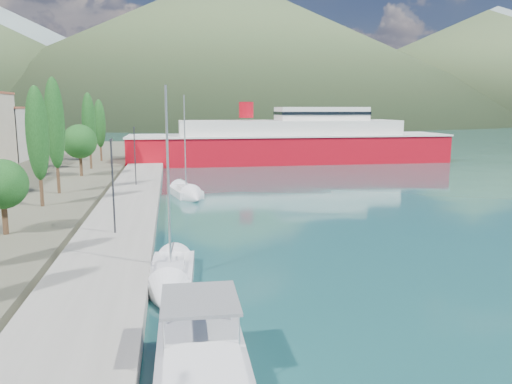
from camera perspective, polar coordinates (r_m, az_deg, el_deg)
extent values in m
plane|color=#1A4C4C|center=(137.26, -7.51, 5.82)|extent=(1400.00, 1400.00, 0.00)
cube|color=gray|center=(43.84, -14.39, -1.75)|extent=(5.00, 88.00, 0.80)
cone|color=gray|center=(706.75, -2.81, 16.16)|extent=(760.00, 760.00, 180.00)
cone|color=gray|center=(751.76, 25.54, 13.33)|extent=(640.00, 640.00, 140.00)
cone|color=#435632|center=(422.15, -3.62, 16.18)|extent=(480.00, 480.00, 115.00)
cone|color=#435632|center=(478.74, 24.67, 13.06)|extent=(420.00, 420.00, 90.00)
cylinder|color=#47301E|center=(36.10, -26.76, -2.78)|extent=(0.36, 0.36, 2.01)
sphere|color=#194B1A|center=(35.72, -27.03, 0.81)|extent=(3.21, 3.21, 3.21)
cylinder|color=#47301E|center=(45.10, -23.29, -0.13)|extent=(0.30, 0.30, 2.18)
ellipsoid|color=#194B1A|center=(44.60, -23.71, 6.15)|extent=(1.80, 1.80, 7.73)
cylinder|color=#47301E|center=(51.32, -21.64, 1.19)|extent=(0.30, 0.30, 2.41)
ellipsoid|color=#194B1A|center=(50.87, -22.02, 7.32)|extent=(1.80, 1.80, 8.56)
cylinder|color=#47301E|center=(63.48, -19.37, 2.87)|extent=(0.36, 0.36, 2.53)
sphere|color=#194B1A|center=(63.23, -19.51, 5.46)|extent=(4.05, 4.05, 4.05)
cylinder|color=#47301E|center=(70.99, -18.35, 3.45)|extent=(0.30, 0.30, 2.23)
ellipsoid|color=#194B1A|center=(70.67, -18.57, 7.53)|extent=(1.80, 1.80, 7.90)
cylinder|color=#47301E|center=(81.16, -17.28, 4.16)|extent=(0.30, 0.30, 2.07)
ellipsoid|color=#194B1A|center=(80.89, -17.45, 7.48)|extent=(1.80, 1.80, 7.34)
cylinder|color=#2D2D33|center=(33.14, -16.04, 0.55)|extent=(0.12, 0.12, 6.00)
cube|color=#2D2D33|center=(33.07, -16.23, 5.76)|extent=(0.15, 0.50, 0.12)
cylinder|color=#2D2D33|center=(53.65, -13.67, 3.97)|extent=(0.12, 0.12, 6.00)
cube|color=#2D2D33|center=(53.71, -13.78, 7.18)|extent=(0.15, 0.50, 0.12)
cube|color=silver|center=(14.48, -5.91, -20.42)|extent=(2.29, 3.47, 0.43)
cube|color=slate|center=(16.44, -6.45, -12.08)|extent=(2.51, 2.96, 0.11)
cube|color=silver|center=(26.67, -9.63, -9.24)|extent=(2.61, 5.59, 0.87)
cube|color=silver|center=(26.15, -9.72, -8.29)|extent=(1.49, 2.27, 0.34)
cylinder|color=silver|center=(25.15, -10.00, 1.42)|extent=(0.12, 0.12, 9.20)
cone|color=silver|center=(23.41, -10.23, -11.98)|extent=(2.41, 2.70, 2.23)
cube|color=silver|center=(51.32, -8.09, -0.08)|extent=(3.50, 5.83, 0.93)
cube|color=silver|center=(50.87, -8.00, 0.54)|extent=(1.87, 2.44, 0.36)
cylinder|color=silver|center=(50.37, -8.12, 5.62)|extent=(0.12, 0.12, 9.34)
cone|color=silver|center=(47.99, -7.07, -0.73)|extent=(2.88, 3.00, 2.39)
cube|color=#B00916|center=(82.09, 3.80, 4.78)|extent=(51.36, 10.66, 4.96)
cube|color=silver|center=(81.93, 3.82, 6.50)|extent=(51.72, 10.97, 0.27)
cube|color=silver|center=(81.88, 3.83, 7.25)|extent=(35.44, 8.84, 2.66)
cube|color=silver|center=(83.21, 7.45, 8.87)|extent=(14.38, 6.60, 2.13)
cylinder|color=#B00916|center=(80.46, -1.13, 9.37)|extent=(2.30, 2.30, 2.48)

